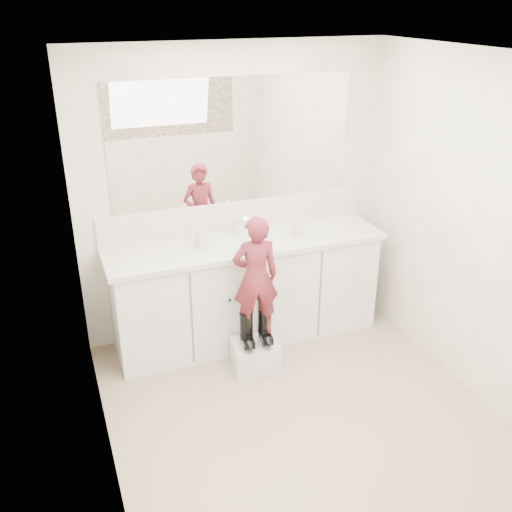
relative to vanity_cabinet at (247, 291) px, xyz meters
name	(u,v)px	position (x,y,z in m)	size (l,w,h in m)	color
floor	(308,424)	(0.00, -1.23, -0.42)	(3.00, 3.00, 0.00)	#987A63
ceiling	(326,58)	(0.00, -1.23, 1.97)	(3.00, 3.00, 0.00)	white
wall_back	(234,194)	(0.00, 0.27, 0.77)	(2.60, 2.60, 0.00)	beige
wall_front	(493,428)	(0.00, -2.73, 0.77)	(2.60, 2.60, 0.00)	beige
wall_left	(95,306)	(-1.30, -1.23, 0.78)	(3.00, 3.00, 0.00)	beige
wall_right	(488,238)	(1.30, -1.23, 0.78)	(3.00, 3.00, 0.00)	beige
vanity_cabinet	(247,291)	(0.00, 0.00, 0.00)	(2.20, 0.55, 0.85)	silver
countertop	(247,244)	(0.00, -0.01, 0.45)	(2.28, 0.58, 0.04)	beige
backsplash	(235,216)	(0.00, 0.26, 0.59)	(2.28, 0.03, 0.25)	beige
mirror	(234,142)	(0.00, 0.26, 1.22)	(2.00, 0.02, 1.00)	white
faucet	(240,229)	(0.00, 0.15, 0.52)	(0.08, 0.08, 0.10)	silver
cup	(297,230)	(0.42, -0.06, 0.52)	(0.11, 0.11, 0.10)	beige
soap_bottle	(201,236)	(-0.37, 0.02, 0.56)	(0.08, 0.09, 0.19)	beige
step_stool	(256,355)	(-0.10, -0.48, -0.31)	(0.35, 0.29, 0.23)	silver
boot_left	(246,329)	(-0.18, -0.48, -0.05)	(0.11, 0.20, 0.29)	black
boot_right	(265,325)	(-0.03, -0.48, -0.05)	(0.11, 0.20, 0.29)	black
toddler	(255,277)	(-0.10, -0.48, 0.38)	(0.35, 0.23, 0.95)	#AD353E
toothbrush	(264,267)	(-0.03, -0.48, 0.45)	(0.01, 0.01, 0.14)	#F7608F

